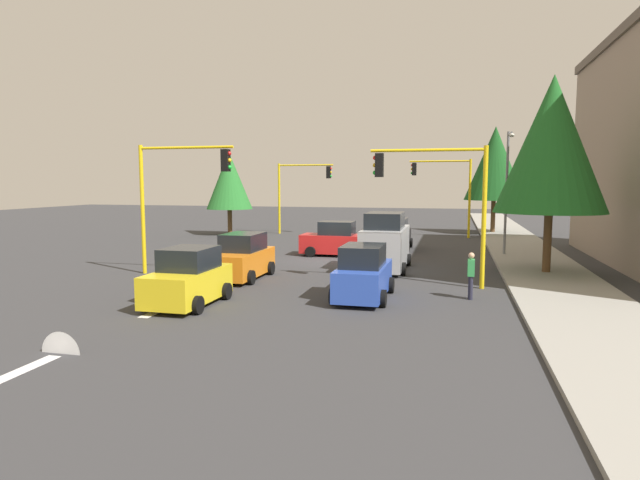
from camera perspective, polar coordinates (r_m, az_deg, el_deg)
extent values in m
plane|color=#353538|center=(29.01, 1.16, -2.20)|extent=(120.00, 120.00, 0.00)
cube|color=gray|center=(33.53, 20.95, -1.35)|extent=(80.00, 4.00, 0.15)
cube|color=silver|center=(18.74, -16.48, -7.09)|extent=(2.20, 0.36, 0.01)
cone|color=silver|center=(19.84, -14.57, -6.30)|extent=(0.01, 1.10, 1.10)
cube|color=silver|center=(14.09, -29.14, -12.03)|extent=(2.20, 0.36, 0.01)
cone|color=silver|center=(15.02, -25.71, -10.75)|extent=(0.01, 1.10, 1.10)
cylinder|color=yellow|center=(44.24, -4.34, 4.38)|extent=(0.18, 0.18, 5.71)
cylinder|color=yellow|center=(43.59, -1.53, 7.92)|extent=(0.12, 4.50, 0.12)
cube|color=black|center=(43.11, 0.92, 7.17)|extent=(0.36, 0.32, 0.96)
sphere|color=red|center=(43.08, 1.15, 7.57)|extent=(0.18, 0.18, 0.18)
sphere|color=yellow|center=(43.07, 1.15, 7.17)|extent=(0.18, 0.18, 0.18)
sphere|color=green|center=(43.06, 1.15, 6.77)|extent=(0.18, 0.18, 0.18)
cylinder|color=yellow|center=(42.04, 15.53, 4.22)|extent=(0.18, 0.18, 5.92)
cylinder|color=yellow|center=(42.05, 12.55, 8.13)|extent=(0.12, 4.50, 0.12)
cube|color=black|center=(42.12, 9.94, 7.40)|extent=(0.36, 0.32, 0.96)
sphere|color=red|center=(42.14, 9.70, 7.81)|extent=(0.18, 0.18, 0.18)
sphere|color=yellow|center=(42.13, 9.69, 7.40)|extent=(0.18, 0.18, 0.18)
sphere|color=green|center=(42.13, 9.68, 6.99)|extent=(0.18, 0.18, 0.18)
cylinder|color=yellow|center=(22.08, 16.95, 2.24)|extent=(0.18, 0.18, 5.62)
cylinder|color=yellow|center=(22.06, 11.25, 9.31)|extent=(0.12, 4.50, 0.12)
cube|color=black|center=(22.21, 6.29, 7.87)|extent=(0.36, 0.32, 0.96)
sphere|color=red|center=(22.25, 5.84, 8.64)|extent=(0.18, 0.18, 0.18)
sphere|color=yellow|center=(22.24, 5.83, 7.87)|extent=(0.18, 0.18, 0.18)
sphere|color=green|center=(22.23, 5.82, 7.10)|extent=(0.18, 0.18, 0.18)
cylinder|color=yellow|center=(26.01, -18.24, 3.04)|extent=(0.18, 0.18, 5.88)
cylinder|color=yellow|center=(24.90, -14.01, 9.46)|extent=(0.12, 4.50, 0.12)
cube|color=black|center=(24.05, -9.95, 8.29)|extent=(0.36, 0.32, 0.96)
sphere|color=red|center=(23.99, -9.56, 9.02)|extent=(0.18, 0.18, 0.18)
sphere|color=yellow|center=(23.98, -9.55, 8.30)|extent=(0.18, 0.18, 0.18)
sphere|color=green|center=(23.97, -9.54, 7.59)|extent=(0.18, 0.18, 0.18)
cylinder|color=slate|center=(32.14, 19.09, 4.55)|extent=(0.14, 0.14, 7.00)
cylinder|color=slate|center=(31.34, 19.46, 10.54)|extent=(1.80, 0.10, 0.10)
ellipsoid|color=silver|center=(30.44, 19.61, 10.39)|extent=(0.56, 0.28, 0.20)
cylinder|color=brown|center=(46.20, 17.83, 2.47)|extent=(0.36, 0.36, 2.96)
cone|color=#19511E|center=(46.14, 18.00, 7.73)|extent=(4.73, 4.73, 5.92)
cylinder|color=brown|center=(26.48, 22.90, -0.17)|extent=(0.36, 0.36, 3.04)
cone|color=#1E6023|center=(26.39, 23.30, 9.29)|extent=(4.87, 4.87, 6.09)
cylinder|color=brown|center=(43.70, -9.51, 2.03)|extent=(0.36, 0.36, 2.27)
cone|color=#28752D|center=(43.59, -9.58, 6.24)|extent=(3.63, 3.63, 4.54)
cube|color=#B2B5BA|center=(26.15, 6.92, -0.75)|extent=(4.80, 1.90, 1.85)
cube|color=black|center=(25.78, 6.89, 2.06)|extent=(2.50, 1.67, 0.76)
cylinder|color=black|center=(27.85, 5.21, -1.95)|extent=(0.60, 0.20, 0.60)
cylinder|color=black|center=(27.62, 9.36, -2.08)|extent=(0.60, 0.20, 0.60)
cylinder|color=black|center=(24.94, 4.17, -2.89)|extent=(0.60, 0.20, 0.60)
cylinder|color=black|center=(24.69, 8.81, -3.04)|extent=(0.60, 0.20, 0.60)
cube|color=orange|center=(23.84, -8.27, -2.41)|extent=(4.03, 1.70, 1.05)
cube|color=black|center=(23.91, -8.12, -0.20)|extent=(2.10, 1.50, 0.76)
cylinder|color=black|center=(22.42, -7.30, -3.95)|extent=(0.60, 0.20, 0.60)
cylinder|color=black|center=(23.14, -11.52, -3.71)|extent=(0.60, 0.20, 0.60)
cylinder|color=black|center=(24.74, -5.21, -2.98)|extent=(0.60, 0.20, 0.60)
cylinder|color=black|center=(25.38, -9.10, -2.79)|extent=(0.60, 0.20, 0.60)
cube|color=red|center=(30.92, 1.46, -0.39)|extent=(1.72, 3.70, 1.05)
cube|color=black|center=(30.79, 1.80, 1.27)|extent=(1.51, 1.93, 0.76)
cylinder|color=black|center=(30.35, -1.03, -1.26)|extent=(0.20, 0.60, 0.60)
cylinder|color=black|center=(32.12, -0.19, -0.84)|extent=(0.20, 0.60, 0.60)
cylinder|color=black|center=(29.85, 3.23, -1.39)|extent=(0.20, 0.60, 0.60)
cylinder|color=black|center=(31.64, 3.85, -0.96)|extent=(0.20, 0.60, 0.60)
cube|color=yellow|center=(19.10, -13.82, -4.66)|extent=(3.67, 1.75, 1.05)
cube|color=black|center=(19.12, -13.64, -1.90)|extent=(1.91, 1.54, 0.76)
cylinder|color=black|center=(17.77, -12.81, -6.73)|extent=(0.60, 0.20, 0.60)
cylinder|color=black|center=(18.68, -17.98, -6.25)|extent=(0.60, 0.20, 0.60)
cylinder|color=black|center=(19.78, -9.84, -5.35)|extent=(0.60, 0.20, 0.60)
cylinder|color=black|center=(20.60, -14.64, -5.01)|extent=(0.60, 0.20, 0.60)
cube|color=black|center=(34.14, 7.87, 0.17)|extent=(4.10, 1.75, 1.05)
cube|color=black|center=(33.85, 7.86, 1.66)|extent=(2.13, 1.54, 0.76)
cylinder|color=black|center=(35.54, 6.58, -0.21)|extent=(0.60, 0.20, 0.60)
cylinder|color=black|center=(35.36, 9.58, -0.29)|extent=(0.60, 0.20, 0.60)
cylinder|color=black|center=(33.04, 6.02, -0.68)|extent=(0.60, 0.20, 0.60)
cylinder|color=black|center=(32.84, 9.25, -0.77)|extent=(0.60, 0.20, 0.60)
cube|color=blue|center=(19.65, 4.64, -4.20)|extent=(3.94, 1.61, 1.05)
cube|color=black|center=(19.32, 4.57, -1.66)|extent=(2.05, 1.42, 0.76)
cylinder|color=black|center=(21.06, 2.84, -4.57)|extent=(0.60, 0.20, 0.60)
cylinder|color=black|center=(20.80, 7.53, -4.75)|extent=(0.60, 0.20, 0.60)
cylinder|color=black|center=(18.71, 1.39, -5.93)|extent=(0.60, 0.20, 0.60)
cylinder|color=black|center=(18.42, 6.68, -6.16)|extent=(0.60, 0.20, 0.60)
cylinder|color=#262638|center=(20.16, 15.63, -4.91)|extent=(0.16, 0.16, 0.85)
cylinder|color=#262638|center=(20.36, 15.61, -4.81)|extent=(0.16, 0.16, 0.85)
cube|color=green|center=(20.14, 15.68, -2.83)|extent=(0.40, 0.24, 0.60)
sphere|color=tan|center=(20.07, 15.72, -1.59)|extent=(0.22, 0.22, 0.22)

